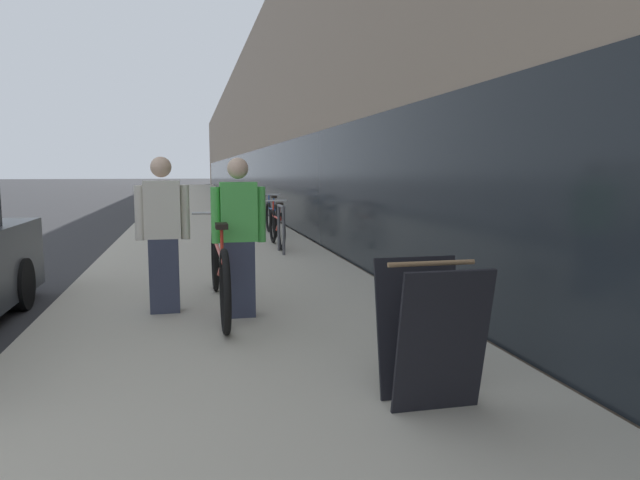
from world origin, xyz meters
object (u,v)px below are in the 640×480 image
tandem_bicycle (219,271)px  cruiser_bike_middle (272,218)px  sandwich_board_sign (430,333)px  person_bystander (163,235)px  cruiser_bike_farthest (254,210)px  bike_rack_hoop (281,224)px  cruiser_bike_nearest (277,227)px  person_rider (239,238)px

tandem_bicycle → cruiser_bike_middle: bearing=77.3°
tandem_bicycle → sandwich_board_sign: 2.98m
person_bystander → cruiser_bike_middle: 7.12m
person_bystander → cruiser_bike_farthest: 9.27m
bike_rack_hoop → cruiser_bike_farthest: cruiser_bike_farthest is taller
sandwich_board_sign → bike_rack_hoop: bearing=88.8°
cruiser_bike_middle → cruiser_bike_farthest: size_ratio=0.99×
cruiser_bike_nearest → cruiser_bike_middle: 2.06m
person_bystander → cruiser_bike_middle: bearing=73.0°
tandem_bicycle → cruiser_bike_farthest: bearing=81.3°
person_rider → cruiser_bike_nearest: person_rider is taller
person_bystander → sandwich_board_sign: 3.26m
cruiser_bike_nearest → cruiser_bike_middle: size_ratio=0.98×
cruiser_bike_nearest → cruiser_bike_middle: (0.20, 2.05, 0.01)m
person_rider → cruiser_bike_middle: bearing=79.3°
cruiser_bike_nearest → sandwich_board_sign: sandwich_board_sign is taller
person_rider → person_bystander: bearing=154.7°
person_bystander → cruiser_bike_farthest: bearing=77.9°
cruiser_bike_middle → sandwich_board_sign: bearing=-92.4°
person_rider → cruiser_bike_nearest: 5.24m
cruiser_bike_farthest → bike_rack_hoop: bearing=-91.1°
tandem_bicycle → cruiser_bike_nearest: 4.94m
person_rider → cruiser_bike_middle: 7.28m
cruiser_bike_farthest → sandwich_board_sign: cruiser_bike_farthest is taller
person_bystander → cruiser_bike_middle: person_bystander is taller
bike_rack_hoop → sandwich_board_sign: 6.66m
sandwich_board_sign → person_rider: bearing=111.6°
cruiser_bike_farthest → cruiser_bike_nearest: bearing=-90.7°
person_rider → sandwich_board_sign: size_ratio=1.74×
bike_rack_hoop → cruiser_bike_farthest: 5.16m
tandem_bicycle → person_rider: size_ratio=1.71×
bike_rack_hoop → cruiser_bike_nearest: (0.05, 0.86, -0.15)m
sandwich_board_sign → tandem_bicycle: bearing=112.4°
tandem_bicycle → person_bystander: size_ratio=1.70×
cruiser_bike_nearest → cruiser_bike_middle: bearing=84.5°
person_rider → cruiser_bike_farthest: person_rider is taller
bike_rack_hoop → cruiser_bike_middle: bearing=85.1°
person_rider → bike_rack_hoop: person_rider is taller
person_bystander → bike_rack_hoop: person_bystander is taller
tandem_bicycle → sandwich_board_sign: tandem_bicycle is taller
person_rider → cruiser_bike_middle: person_rider is taller
tandem_bicycle → person_bystander: (-0.55, 0.01, 0.39)m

